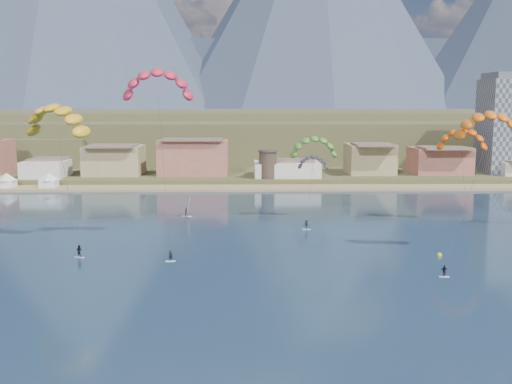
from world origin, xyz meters
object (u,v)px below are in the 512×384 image
at_px(kitesurfer_orange, 488,121).
at_px(watchtower, 268,164).
at_px(kitesurfer_yellow, 57,116).
at_px(windsurfer, 187,210).
at_px(buoy, 440,255).
at_px(kitesurfer_green, 314,144).
at_px(kitesurfer_red, 158,79).

bearing_deg(kitesurfer_orange, watchtower, 110.13).
xyz_separation_m(kitesurfer_yellow, windsurfer, (20.19, 23.79, -21.14)).
distance_m(kitesurfer_yellow, buoy, 69.28).
height_order(windsurfer, buoy, windsurfer).
relative_size(kitesurfer_green, buoy, 24.17).
xyz_separation_m(watchtower, kitesurfer_yellow, (-39.69, -74.54, 16.10)).
distance_m(kitesurfer_red, buoy, 55.23).
distance_m(windsurfer, buoy, 56.74).
height_order(kitesurfer_orange, buoy, kitesurfer_orange).
xyz_separation_m(watchtower, kitesurfer_red, (-21.59, -77.00, 22.22)).
height_order(kitesurfer_orange, windsurfer, kitesurfer_orange).
distance_m(kitesurfer_green, buoy, 38.87).
distance_m(kitesurfer_yellow, kitesurfer_orange, 72.26).
bearing_deg(kitesurfer_yellow, kitesurfer_red, -7.75).
xyz_separation_m(kitesurfer_green, windsurfer, (-27.05, 4.42, -14.74)).
distance_m(kitesurfer_red, kitesurfer_yellow, 19.27).
height_order(kitesurfer_yellow, windsurfer, kitesurfer_yellow).
height_order(watchtower, kitesurfer_orange, kitesurfer_orange).
bearing_deg(buoy, windsurfer, 141.44).
distance_m(watchtower, kitesurfer_red, 83.00).
relative_size(windsurfer, buoy, 5.21).
distance_m(kitesurfer_red, kitesurfer_orange, 54.42).
bearing_deg(kitesurfer_green, kitesurfer_orange, -52.25).
xyz_separation_m(kitesurfer_red, buoy, (46.45, -9.11, -28.46)).
xyz_separation_m(watchtower, kitesurfer_orange, (31.61, -86.25, 15.47)).
bearing_deg(kitesurfer_yellow, windsurfer, 49.68).
distance_m(watchtower, kitesurfer_yellow, 85.97).
bearing_deg(kitesurfer_orange, kitesurfer_green, 127.75).
xyz_separation_m(watchtower, buoy, (24.86, -86.11, -6.23)).
bearing_deg(kitesurfer_green, buoy, -60.77).
xyz_separation_m(kitesurfer_green, buoy, (17.31, -30.95, -15.93)).
xyz_separation_m(windsurfer, buoy, (44.36, -35.37, -1.19)).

